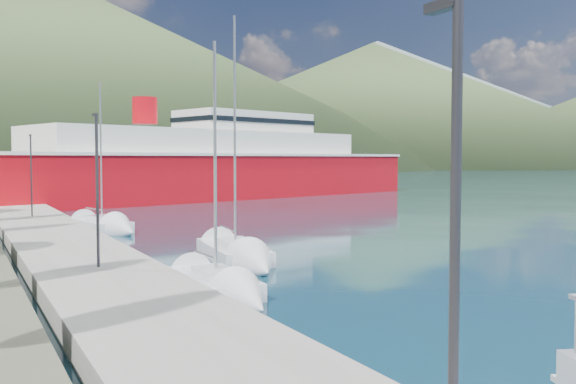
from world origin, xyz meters
TOP-DOWN VIEW (x-y plane):
  - ground at (0.00, 120.00)m, footprint 1400.00×1400.00m
  - quay at (-9.00, 26.00)m, footprint 5.00×88.00m
  - hills_far at (138.59, 618.73)m, footprint 1480.00×900.00m
  - hills_near at (98.04, 372.50)m, footprint 1010.00×520.00m
  - lamp_posts at (-9.00, 14.45)m, footprint 0.15×45.69m
  - sailboat_near at (-5.30, 8.29)m, footprint 2.15×7.14m
  - sailboat_mid at (-1.86, 14.84)m, footprint 3.55×9.27m
  - sailboat_far at (-4.56, 31.32)m, footprint 4.25×8.08m
  - ferry at (14.71, 64.66)m, footprint 66.06×32.53m

SIDE VIEW (x-z plane):
  - ground at x=0.00m, z-range 0.00..0.00m
  - sailboat_near at x=-5.30m, z-range -4.85..5.41m
  - sailboat_mid at x=-1.86m, z-range -6.19..6.81m
  - sailboat_far at x=-4.56m, z-range -5.35..5.99m
  - quay at x=-9.00m, z-range 0.00..0.80m
  - ferry at x=14.71m, z-range -2.52..10.37m
  - lamp_posts at x=-9.00m, z-range 1.05..7.11m
  - hills_near at x=98.04m, z-range -8.32..106.68m
  - hills_far at x=138.59m, z-range -12.61..167.39m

